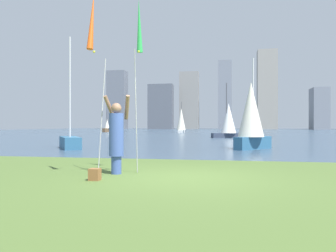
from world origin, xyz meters
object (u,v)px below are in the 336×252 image
(bag, at_px, (95,174))
(sailboat_5, at_px, (107,126))
(person, at_px, (116,135))
(kite_flag_left, at_px, (92,25))
(sailboat_0, at_px, (251,115))
(sailboat_2, at_px, (70,141))
(sailboat_4, at_px, (228,121))
(sailboat_3, at_px, (181,120))
(kite_flag_right, at_px, (139,30))

(bag, height_order, sailboat_5, sailboat_5)
(person, xyz_separation_m, kite_flag_left, (-0.47, -0.43, 2.73))
(kite_flag_left, distance_m, bag, 3.66)
(bag, xyz_separation_m, sailboat_0, (3.98, 10.79, 1.66))
(person, distance_m, sailboat_2, 10.29)
(kite_flag_left, relative_size, sailboat_4, 0.84)
(sailboat_0, relative_size, sailboat_4, 0.87)
(sailboat_0, distance_m, sailboat_5, 46.75)
(sailboat_0, relative_size, sailboat_3, 0.93)
(sailboat_2, height_order, sailboat_4, sailboat_2)
(sailboat_3, bearing_deg, sailboat_2, -90.39)
(person, height_order, sailboat_3, sailboat_3)
(sailboat_5, bearing_deg, sailboat_4, -47.49)
(person, distance_m, sailboat_3, 46.55)
(person, distance_m, sailboat_5, 53.85)
(kite_flag_left, relative_size, sailboat_5, 1.21)
(sailboat_2, bearing_deg, kite_flag_left, -60.10)
(sailboat_0, xyz_separation_m, sailboat_2, (-9.49, -1.14, -1.40))
(sailboat_5, bearing_deg, bag, -69.21)
(kite_flag_right, height_order, bag, kite_flag_right)
(sailboat_2, relative_size, sailboat_5, 1.58)
(sailboat_0, bearing_deg, kite_flag_left, -112.99)
(sailboat_4, bearing_deg, kite_flag_left, -96.21)
(person, xyz_separation_m, sailboat_3, (-5.39, 46.22, 1.01))
(sailboat_0, height_order, sailboat_2, sailboat_2)
(sailboat_5, bearing_deg, sailboat_3, -15.51)
(kite_flag_right, height_order, sailboat_0, sailboat_0)
(kite_flag_right, xyz_separation_m, sailboat_2, (-6.11, 8.09, -3.41))
(kite_flag_right, xyz_separation_m, sailboat_3, (-5.85, 45.74, -1.79))
(kite_flag_right, height_order, sailboat_2, sailboat_2)
(kite_flag_right, bearing_deg, sailboat_4, 85.63)
(kite_flag_left, height_order, kite_flag_right, kite_flag_right)
(kite_flag_right, bearing_deg, sailboat_2, 127.06)
(person, height_order, sailboat_5, sailboat_5)
(bag, relative_size, sailboat_4, 0.05)
(kite_flag_left, distance_m, kite_flag_right, 1.31)
(bag, height_order, sailboat_3, sailboat_3)
(person, xyz_separation_m, sailboat_0, (3.84, 9.72, 0.80))
(kite_flag_right, relative_size, sailboat_2, 0.77)
(bag, bearing_deg, sailboat_0, 69.75)
(bag, height_order, sailboat_4, sailboat_4)
(sailboat_5, bearing_deg, kite_flag_left, -69.30)
(sailboat_3, height_order, sailboat_4, sailboat_4)
(person, distance_m, sailboat_4, 26.27)
(bag, bearing_deg, kite_flag_right, 68.80)
(person, bearing_deg, sailboat_5, 127.40)
(kite_flag_left, xyz_separation_m, bag, (0.33, -0.64, -3.59))
(bag, bearing_deg, sailboat_3, 96.34)
(person, xyz_separation_m, sailboat_4, (2.43, 26.15, 0.71))
(sailboat_0, height_order, sailboat_4, sailboat_4)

